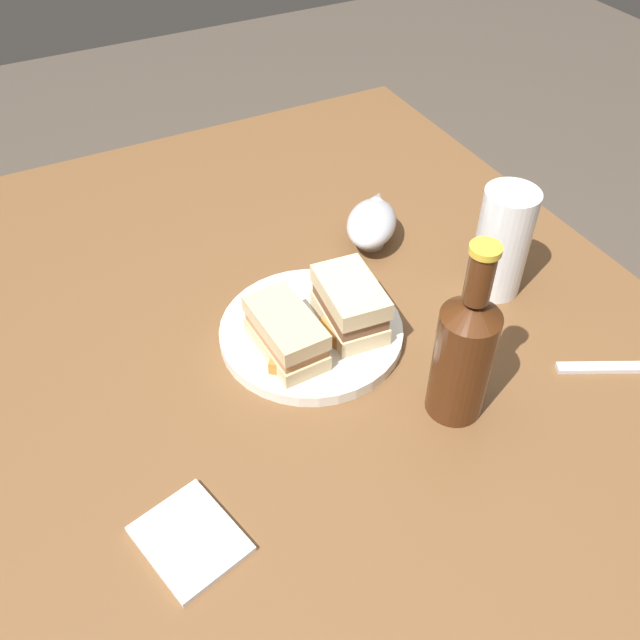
# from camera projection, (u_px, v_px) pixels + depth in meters

# --- Properties ---
(ground_plane) EXTENTS (6.00, 6.00, 0.00)m
(ground_plane) POSITION_uv_depth(u_px,v_px,m) (326.00, 578.00, 1.44)
(ground_plane) COLOR #4C4238
(dining_table) EXTENTS (1.26, 0.94, 0.72)m
(dining_table) POSITION_uv_depth(u_px,v_px,m) (327.00, 482.00, 1.19)
(dining_table) COLOR brown
(dining_table) RESTS_ON ground
(plate) EXTENTS (0.25, 0.25, 0.02)m
(plate) POSITION_uv_depth(u_px,v_px,m) (311.00, 332.00, 0.93)
(plate) COLOR silver
(plate) RESTS_ON dining_table
(sandwich_half_left) EXTENTS (0.12, 0.07, 0.06)m
(sandwich_half_left) POSITION_uv_depth(u_px,v_px,m) (286.00, 333.00, 0.87)
(sandwich_half_left) COLOR #CCB284
(sandwich_half_left) RESTS_ON plate
(sandwich_half_right) EXTENTS (0.12, 0.08, 0.07)m
(sandwich_half_right) POSITION_uv_depth(u_px,v_px,m) (350.00, 305.00, 0.91)
(sandwich_half_right) COLOR beige
(sandwich_half_right) RESTS_ON plate
(potato_wedge_front) EXTENTS (0.03, 0.06, 0.02)m
(potato_wedge_front) POSITION_uv_depth(u_px,v_px,m) (325.00, 337.00, 0.90)
(potato_wedge_front) COLOR #B77F33
(potato_wedge_front) RESTS_ON plate
(potato_wedge_middle) EXTENTS (0.04, 0.05, 0.02)m
(potato_wedge_middle) POSITION_uv_depth(u_px,v_px,m) (308.00, 359.00, 0.87)
(potato_wedge_middle) COLOR #B77F33
(potato_wedge_middle) RESTS_ON plate
(potato_wedge_back) EXTENTS (0.05, 0.04, 0.02)m
(potato_wedge_back) POSITION_uv_depth(u_px,v_px,m) (332.00, 334.00, 0.90)
(potato_wedge_back) COLOR #AD702D
(potato_wedge_back) RESTS_ON plate
(potato_wedge_left_edge) EXTENTS (0.04, 0.05, 0.02)m
(potato_wedge_left_edge) POSITION_uv_depth(u_px,v_px,m) (287.00, 367.00, 0.86)
(potato_wedge_left_edge) COLOR #AD702D
(potato_wedge_left_edge) RESTS_ON plate
(pint_glass) EXTENTS (0.08, 0.08, 0.16)m
(pint_glass) POSITION_uv_depth(u_px,v_px,m) (501.00, 248.00, 0.96)
(pint_glass) COLOR white
(pint_glass) RESTS_ON dining_table
(gravy_boat) EXTENTS (0.14, 0.13, 0.07)m
(gravy_boat) POSITION_uv_depth(u_px,v_px,m) (372.00, 223.00, 1.06)
(gravy_boat) COLOR #B7B7BC
(gravy_boat) RESTS_ON dining_table
(cider_bottle) EXTENTS (0.07, 0.07, 0.25)m
(cider_bottle) POSITION_uv_depth(u_px,v_px,m) (464.00, 352.00, 0.78)
(cider_bottle) COLOR #47230F
(cider_bottle) RESTS_ON dining_table
(napkin) EXTENTS (0.13, 0.11, 0.01)m
(napkin) POSITION_uv_depth(u_px,v_px,m) (190.00, 539.00, 0.71)
(napkin) COLOR white
(napkin) RESTS_ON dining_table
(fork) EXTENTS (0.09, 0.17, 0.01)m
(fork) POSITION_uv_depth(u_px,v_px,m) (626.00, 367.00, 0.89)
(fork) COLOR silver
(fork) RESTS_ON dining_table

